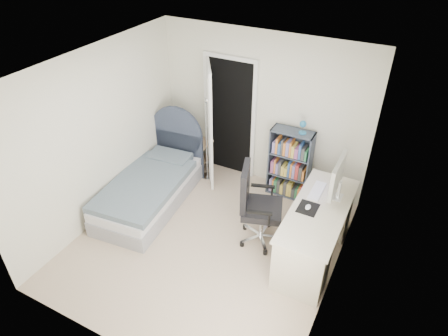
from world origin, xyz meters
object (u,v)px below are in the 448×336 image
at_px(bookcase, 290,166).
at_px(desk, 316,230).
at_px(floor_lamp, 207,147).
at_px(office_chair, 255,202).
at_px(nightstand, 198,148).
at_px(bed, 152,186).

height_order(bookcase, desk, bookcase).
distance_m(floor_lamp, office_chair, 1.64).
height_order(nightstand, office_chair, office_chair).
relative_size(bed, nightstand, 3.54).
distance_m(bed, floor_lamp, 1.11).
bearing_deg(bed, desk, 0.83).
distance_m(floor_lamp, desk, 2.32).
bearing_deg(desk, bookcase, 124.52).
relative_size(desk, office_chair, 1.38).
bearing_deg(bed, floor_lamp, 63.85).
height_order(nightstand, bookcase, bookcase).
height_order(floor_lamp, office_chair, floor_lamp).
height_order(floor_lamp, desk, floor_lamp).
bearing_deg(floor_lamp, bookcase, 8.92).
bearing_deg(desk, floor_lamp, 156.89).
bearing_deg(bookcase, floor_lamp, -171.08).
xyz_separation_m(floor_lamp, office_chair, (1.30, -0.99, 0.04)).
bearing_deg(nightstand, bookcase, -0.65).
bearing_deg(office_chair, bed, 178.44).
xyz_separation_m(bed, floor_lamp, (0.46, 0.95, 0.33)).
distance_m(nightstand, bookcase, 1.69).
distance_m(bed, office_chair, 1.80).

